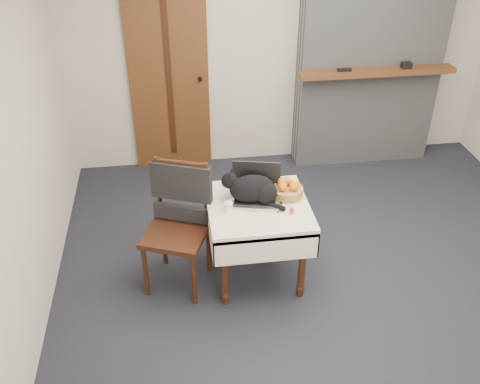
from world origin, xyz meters
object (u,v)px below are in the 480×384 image
Objects in this scene: cat at (253,189)px; pill_bottle at (292,209)px; chair at (179,208)px; door at (169,79)px; laptop at (256,189)px; fruit_basket at (288,189)px; side_table at (258,216)px; cream_jar at (229,207)px.

pill_bottle is (0.26, -0.21, -0.07)m from cat.
door is at bearing 111.96° from chair.
chair is at bearing -165.11° from cat.
fruit_basket is at bearing 11.19° from laptop.
cat is 0.46× the size of chair.
pill_bottle is at bearing -35.52° from laptop.
side_table is 10.43× the size of cream_jar.
cat is at bearing 119.50° from side_table.
side_table is 11.00× the size of pill_bottle.
cream_jar is at bearing -132.37° from laptop.
door reaches higher than cat.
chair is at bearing 171.64° from side_table.
door is 26.73× the size of cream_jar.
side_table is 0.32m from fruit_basket.
pill_bottle is at bearing -33.58° from side_table.
door is 2.09m from cream_jar.
door is at bearing 100.28° from cream_jar.
door is 4.17× the size of cat.
laptop is at bearing 131.53° from pill_bottle.
chair reaches higher than fruit_basket.
side_table is (0.60, -1.98, -0.41)m from door.
chair is (0.00, -1.89, -0.34)m from door.
cream_jar is 0.07× the size of chair.
laptop reaches higher than side_table.
cat reaches higher than side_table.
cat is 0.24m from cream_jar.
laptop is at bearing 23.80° from chair.
door is 2.56× the size of side_table.
pill_bottle is 0.07× the size of chair.
fruit_basket is (0.49, 0.15, 0.02)m from cream_jar.
fruit_basket is at bearing 21.87° from side_table.
cream_jar is (-0.23, -0.16, -0.03)m from laptop.
chair is at bearing -89.98° from door.
chair reaches higher than cat.
laptop is at bearing 178.24° from fruit_basket.
fruit_basket is 0.86m from chair.
pill_bottle is 0.87m from chair.
laptop is at bearing -72.15° from door.
laptop is 0.92× the size of cat.
door is 2.11m from side_table.
cream_jar is (0.37, -2.04, -0.26)m from door.
pill_bottle reaches higher than side_table.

